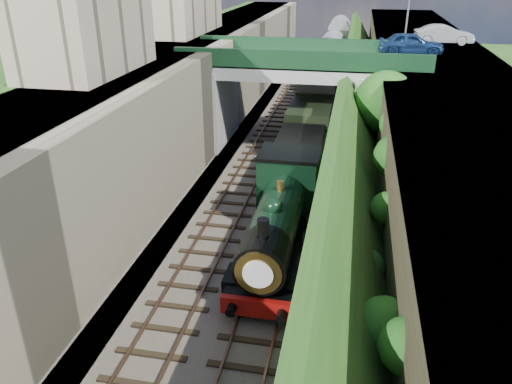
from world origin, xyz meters
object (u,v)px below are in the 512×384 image
road_bridge (309,92)px  locomotive (279,221)px  car_silver (444,34)px  lamppost (410,0)px  tender (299,165)px  tree (387,104)px  car_blue (411,44)px

road_bridge → locomotive: (0.26, -14.84, -2.18)m
road_bridge → car_silver: 13.45m
road_bridge → car_silver: (9.61, 8.95, 2.91)m
locomotive → lamppost: bearing=74.4°
tender → locomotive: bearing=-90.0°
locomotive → tender: bearing=90.0°
road_bridge → tree: size_ratio=2.42×
road_bridge → locomotive: size_ratio=1.56×
tree → tender: (-4.71, -2.98, -3.03)m
tender → car_silver: bearing=60.3°
lamppost → car_blue: bearing=-90.0°
tree → locomotive: 11.70m
tree → lamppost: (1.68, 12.55, 4.92)m
road_bridge → tender: size_ratio=2.67×
lamppost → tender: bearing=-112.4°
car_silver → tender: 19.64m
car_silver → locomotive: bearing=154.2°
tree → lamppost: size_ratio=1.10×
lamppost → locomotive: 24.98m
car_blue → car_silver: bearing=-28.6°
car_blue → tender: (-6.39, -10.78, -5.39)m
road_bridge → locomotive: road_bridge is taller
tree → tender: tree is taller
lamppost → tender: size_ratio=1.00×
tender → road_bridge: bearing=92.0°
road_bridge → car_blue: bearing=26.4°
locomotive → tender: size_ratio=1.70×
car_silver → locomotive: 26.06m
car_blue → locomotive: size_ratio=0.43×
car_silver → locomotive: size_ratio=0.44×
road_bridge → tender: 7.87m
car_silver → road_bridge: bearing=128.6°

